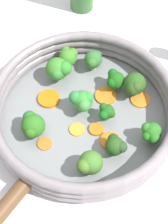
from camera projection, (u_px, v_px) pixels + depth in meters
name	position (u px, v px, depth m)	size (l,w,h in m)	color
ground_plane	(84.00, 120.00, 0.75)	(4.00, 4.00, 0.00)	white
skillet	(84.00, 118.00, 0.74)	(0.34, 0.34, 0.01)	gray
skillet_rim_wall	(84.00, 108.00, 0.71)	(0.36, 0.36, 0.06)	gray
skillet_rivet_left	(14.00, 164.00, 0.68)	(0.01, 0.01, 0.01)	gray
skillet_rivet_right	(53.00, 190.00, 0.65)	(0.01, 0.01, 0.01)	gray
carrot_slice_0	(96.00, 129.00, 0.72)	(0.03, 0.03, 0.01)	orange
carrot_slice_1	(140.00, 99.00, 0.76)	(0.04, 0.04, 0.00)	orange
carrot_slice_2	(106.00, 96.00, 0.76)	(0.04, 0.04, 0.00)	orange
carrot_slice_3	(45.00, 144.00, 0.70)	(0.03, 0.03, 0.00)	orange
carrot_slice_4	(77.00, 129.00, 0.72)	(0.03, 0.03, 0.00)	orange
carrot_slice_5	(49.00, 99.00, 0.76)	(0.04, 0.04, 0.01)	orange
carrot_slice_6	(110.00, 141.00, 0.71)	(0.04, 0.04, 0.01)	orange
broccoli_floret_0	(151.00, 134.00, 0.68)	(0.04, 0.04, 0.05)	#6FA760
broccoli_floret_1	(32.00, 125.00, 0.69)	(0.05, 0.05, 0.05)	#77964D
broccoli_floret_2	(93.00, 60.00, 0.78)	(0.04, 0.05, 0.05)	#8BA567
broccoli_floret_3	(134.00, 85.00, 0.74)	(0.05, 0.05, 0.05)	#5F884C
broccoli_floret_4	(82.00, 101.00, 0.72)	(0.05, 0.04, 0.05)	#78A55F
broccoli_floret_5	(68.00, 57.00, 0.78)	(0.04, 0.04, 0.05)	#719B55
broccoli_floret_6	(115.00, 80.00, 0.75)	(0.04, 0.04, 0.05)	#88AC6D
broccoli_floret_7	(107.00, 112.00, 0.72)	(0.03, 0.03, 0.04)	#82A95F
broccoli_floret_8	(58.00, 69.00, 0.76)	(0.05, 0.05, 0.06)	#6C965C
broccoli_floret_9	(89.00, 164.00, 0.65)	(0.04, 0.05, 0.05)	olive
broccoli_floret_10	(115.00, 146.00, 0.67)	(0.04, 0.04, 0.04)	#5F9451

